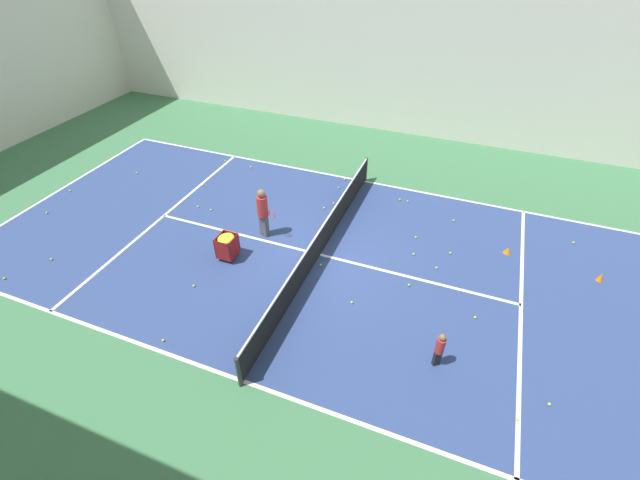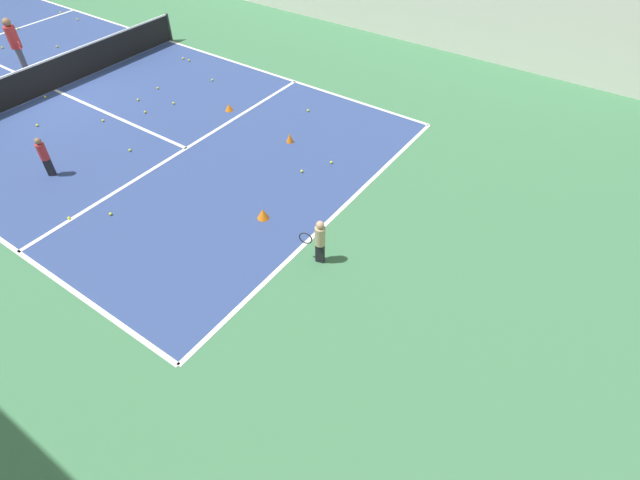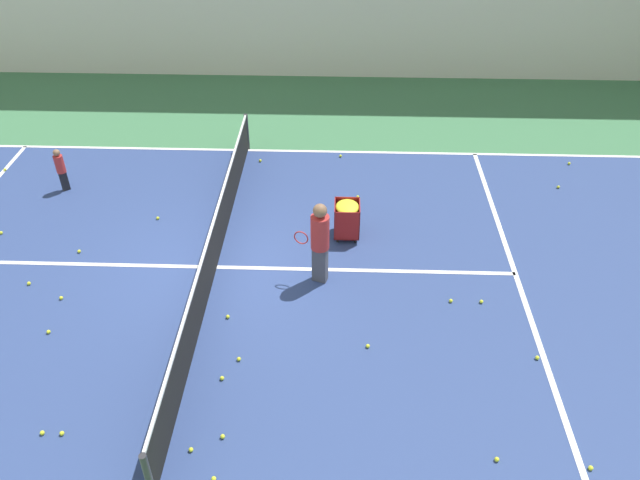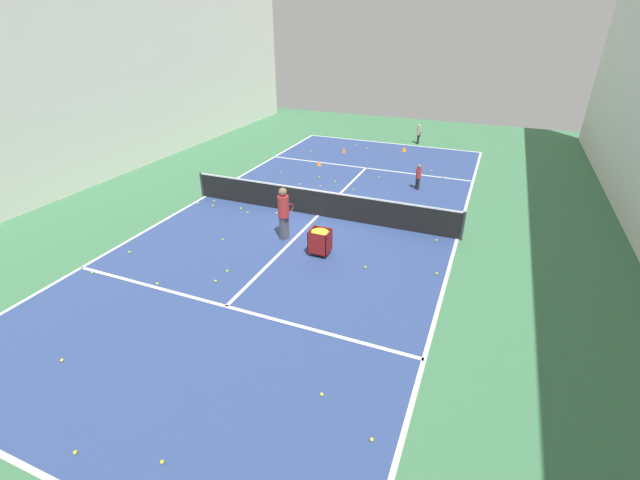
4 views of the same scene
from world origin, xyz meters
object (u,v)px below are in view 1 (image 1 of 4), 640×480
coach_at_net (263,210)px  training_cone_1 (601,277)px  ball_cart (227,243)px  child_midcourt (440,348)px  tennis_net (320,242)px

coach_at_net → training_cone_1: coach_at_net is taller
ball_cart → child_midcourt: bearing=-103.9°
tennis_net → training_cone_1: (1.84, -7.92, -0.37)m
coach_at_net → tennis_net: bearing=9.2°
tennis_net → child_midcourt: bearing=-124.6°
tennis_net → training_cone_1: tennis_net is taller
tennis_net → training_cone_1: size_ratio=37.61×
ball_cart → training_cone_1: ball_cart is taller
training_cone_1 → coach_at_net: bearing=98.8°
tennis_net → coach_at_net: size_ratio=5.77×
tennis_net → coach_at_net: bearing=81.7°
tennis_net → child_midcourt: child_midcourt is taller
child_midcourt → training_cone_1: 6.06m
coach_at_net → child_midcourt: coach_at_net is taller
tennis_net → training_cone_1: 8.14m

